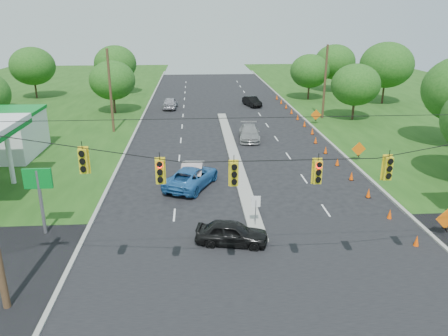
{
  "coord_description": "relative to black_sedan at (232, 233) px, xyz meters",
  "views": [
    {
      "loc": [
        -3.58,
        -17.78,
        12.2
      ],
      "look_at": [
        -1.7,
        9.06,
        2.8
      ],
      "focal_mm": 35.0,
      "sensor_mm": 36.0,
      "label": 1
    }
  ],
  "objects": [
    {
      "name": "cone_9",
      "position": [
        10.85,
        30.48,
        -0.34
      ],
      "size": [
        0.32,
        0.32,
        0.7
      ],
      "primitive_type": "cone",
      "color": "#FF4E05",
      "rests_on": "ground"
    },
    {
      "name": "black_sedan",
      "position": [
        0.0,
        0.0,
        0.0
      ],
      "size": [
        4.31,
        2.42,
        1.39
      ],
      "primitive_type": "imported",
      "rotation": [
        0.0,
        0.0,
        1.37
      ],
      "color": "black",
      "rests_on": "ground"
    },
    {
      "name": "tree_6",
      "position": [
        -14.38,
        50.98,
        4.26
      ],
      "size": [
        6.72,
        6.72,
        7.84
      ],
      "color": "black",
      "rests_on": "ground"
    },
    {
      "name": "cone_13",
      "position": [
        10.85,
        44.48,
        -0.34
      ],
      "size": [
        0.32,
        0.32,
        0.7
      ],
      "primitive_type": "cone",
      "color": "#FF4E05",
      "rests_on": "ground"
    },
    {
      "name": "cone_1",
      "position": [
        10.25,
        2.48,
        -0.34
      ],
      "size": [
        0.32,
        0.32,
        0.7
      ],
      "primitive_type": "cone",
      "color": "#FF4E05",
      "rests_on": "ground"
    },
    {
      "name": "median_sign",
      "position": [
        1.62,
        1.98,
        0.77
      ],
      "size": [
        0.55,
        0.06,
        2.05
      ],
      "color": "gray",
      "rests_on": "ground"
    },
    {
      "name": "cone_11",
      "position": [
        10.85,
        37.48,
        -0.34
      ],
      "size": [
        0.32,
        0.32,
        0.7
      ],
      "primitive_type": "cone",
      "color": "#FF4E05",
      "rests_on": "ground"
    },
    {
      "name": "cone_0",
      "position": [
        10.25,
        -1.02,
        -0.34
      ],
      "size": [
        0.32,
        0.32,
        0.7
      ],
      "primitive_type": "cone",
      "color": "#FF4E05",
      "rests_on": "ground"
    },
    {
      "name": "median",
      "position": [
        1.62,
        16.98,
        -0.69
      ],
      "size": [
        1.0,
        34.0,
        0.18
      ],
      "primitive_type": "cube",
      "color": "gray",
      "rests_on": "ground"
    },
    {
      "name": "cone_4",
      "position": [
        10.25,
        12.98,
        -0.34
      ],
      "size": [
        0.32,
        0.32,
        0.7
      ],
      "primitive_type": "cone",
      "color": "#FF4E05",
      "rests_on": "ground"
    },
    {
      "name": "signal_span",
      "position": [
        1.57,
        -5.02,
        4.28
      ],
      "size": [
        25.6,
        0.32,
        9.0
      ],
      "color": "#422D1C",
      "rests_on": "ground"
    },
    {
      "name": "utility_pole_far_right",
      "position": [
        14.12,
        30.98,
        3.81
      ],
      "size": [
        0.28,
        0.28,
        9.0
      ],
      "primitive_type": "cylinder",
      "color": "#422D1C",
      "rests_on": "ground"
    },
    {
      "name": "cone_2",
      "position": [
        10.25,
        5.98,
        -0.34
      ],
      "size": [
        0.32,
        0.32,
        0.7
      ],
      "primitive_type": "cone",
      "color": "#FF4E05",
      "rests_on": "ground"
    },
    {
      "name": "tree_4",
      "position": [
        -26.38,
        47.98,
        4.26
      ],
      "size": [
        6.72,
        6.72,
        7.84
      ],
      "color": "black",
      "rests_on": "ground"
    },
    {
      "name": "cone_6",
      "position": [
        10.25,
        19.98,
        -0.34
      ],
      "size": [
        0.32,
        0.32,
        0.7
      ],
      "primitive_type": "cone",
      "color": "#FF4E05",
      "rests_on": "ground"
    },
    {
      "name": "work_sign_2",
      "position": [
        12.42,
        27.98,
        0.4
      ],
      "size": [
        1.27,
        0.58,
        1.37
      ],
      "color": "black",
      "rests_on": "ground"
    },
    {
      "name": "cone_12",
      "position": [
        10.85,
        40.98,
        -0.34
      ],
      "size": [
        0.32,
        0.32,
        0.7
      ],
      "primitive_type": "cone",
      "color": "#FF4E05",
      "rests_on": "ground"
    },
    {
      "name": "cone_8",
      "position": [
        10.85,
        26.98,
        -0.34
      ],
      "size": [
        0.32,
        0.32,
        0.7
      ],
      "primitive_type": "cone",
      "color": "#FF4E05",
      "rests_on": "ground"
    },
    {
      "name": "tree_11",
      "position": [
        21.62,
        50.98,
        4.26
      ],
      "size": [
        6.72,
        6.72,
        7.84
      ],
      "color": "black",
      "rests_on": "ground"
    },
    {
      "name": "white_sedan",
      "position": [
        -2.15,
        10.48,
        0.06
      ],
      "size": [
        1.98,
        4.72,
        1.51
      ],
      "primitive_type": "imported",
      "rotation": [
        0.0,
        0.0,
        3.06
      ],
      "color": "#BBA8A5",
      "rests_on": "ground"
    },
    {
      "name": "tree_12",
      "position": [
        15.62,
        43.98,
        3.64
      ],
      "size": [
        5.88,
        5.88,
        6.86
      ],
      "color": "black",
      "rests_on": "ground"
    },
    {
      "name": "utility_pole_far_left",
      "position": [
        -10.88,
        25.98,
        3.81
      ],
      "size": [
        0.28,
        0.28,
        9.0
      ],
      "primitive_type": "cylinder",
      "color": "#422D1C",
      "rests_on": "ground"
    },
    {
      "name": "cone_10",
      "position": [
        10.85,
        33.98,
        -0.34
      ],
      "size": [
        0.32,
        0.32,
        0.7
      ],
      "primitive_type": "cone",
      "color": "#FF4E05",
      "rests_on": "ground"
    },
    {
      "name": "silver_car_oncoming",
      "position": [
        -5.21,
        38.65,
        0.09
      ],
      "size": [
        2.07,
        4.7,
        1.57
      ],
      "primitive_type": "imported",
      "rotation": [
        0.0,
        0.0,
        3.1
      ],
      "color": "#9D9AA4",
      "rests_on": "ground"
    },
    {
      "name": "ground",
      "position": [
        1.62,
        -4.02,
        -0.69
      ],
      "size": [
        160.0,
        160.0,
        0.0
      ],
      "primitive_type": "plane",
      "color": "black",
      "rests_on": "ground"
    },
    {
      "name": "tree_10",
      "position": [
        25.62,
        39.98,
        4.88
      ],
      "size": [
        7.56,
        7.56,
        8.82
      ],
      "color": "black",
      "rests_on": "ground"
    },
    {
      "name": "silver_car_far",
      "position": [
        3.74,
        21.85,
        0.04
      ],
      "size": [
        2.49,
        5.24,
        1.47
      ],
      "primitive_type": "imported",
      "rotation": [
        0.0,
        0.0,
        -0.08
      ],
      "color": "gray",
      "rests_on": "ground"
    },
    {
      "name": "cone_7",
      "position": [
        10.85,
        23.48,
        -0.34
      ],
      "size": [
        0.32,
        0.32,
        0.7
      ],
      "primitive_type": "cone",
      "color": "#FF4E05",
      "rests_on": "ground"
    },
    {
      "name": "work_sign_0",
      "position": [
        12.42,
        -0.02,
        0.4
      ],
      "size": [
        1.27,
        0.58,
        1.37
      ],
      "color": "black",
      "rests_on": "ground"
    },
    {
      "name": "tree_9",
      "position": [
        17.62,
        29.98,
        3.64
      ],
      "size": [
        5.88,
        5.88,
        6.86
      ],
      "color": "black",
      "rests_on": "ground"
    },
    {
      "name": "curb_right",
      "position": [
        11.72,
        25.98,
        -0.69
      ],
      "size": [
        0.25,
        110.0,
        0.16
      ],
      "primitive_type": "cube",
      "color": "gray",
      "rests_on": "ground"
    },
    {
      "name": "blue_pickup",
      "position": [
        -2.24,
        8.98,
        0.08
      ],
      "size": [
        4.69,
        6.16,
        1.55
      ],
      "primitive_type": "imported",
      "rotation": [
        0.0,
        0.0,
        2.71
      ],
      "color": "#2966A9",
      "rests_on": "ground"
    },
    {
      "name": "curb_left",
      "position": [
        -8.48,
        25.98,
        -0.69
      ],
      "size": [
        0.25,
        110.0,
        0.16
      ],
      "primitive_type": "cube",
      "color": "gray",
      "rests_on": "ground"
    },
    {
      "name": "cone_5",
      "position": [
        10.25,
        16.48,
        -0.34
      ],
      "size": [
        0.32,
        0.32,
        0.7
      ],
      "primitive_type": "cone",
      "color": "#FF4E05",
      "rests_on": "ground"
    },
    {
      "name": "cone_3",
      "position": [
        10.25,
        9.48,
        -0.34
      ],
      "size": [
        0.32,
        0.32,
        0.7
      ],
      "primitive_type": "cone",
      "color": "#FF4E05",
      "rests_on": "ground"
    },
    {
      "name": "tree_5",
      "position": [
        -12.38,
        35.98,
        3.64
      ],
      "size": [
        5.88,
        5.88,
        6.86
      ],
      "color": "black",
      "rests_on": "ground"
    },
    {
      "name": "work_sign_1",
      "position": [
        12.42,
        13.98,
        0.4
      ],
      "size": [
        1.27,
        0.58,
        1.37
      ],
      "color": "black",
      "rests_on": "ground"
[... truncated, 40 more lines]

